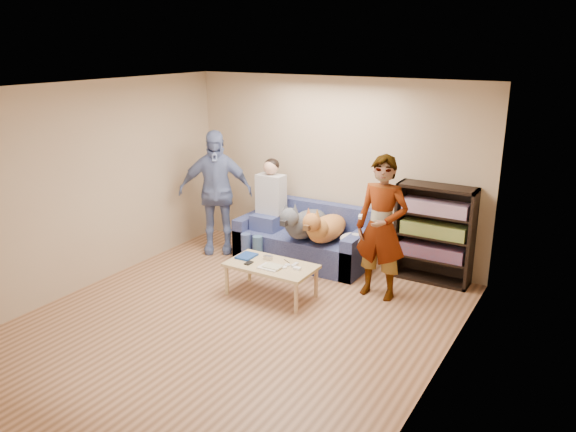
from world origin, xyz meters
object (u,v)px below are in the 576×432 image
Objects in this scene: person_standing_right at (382,228)px; dog_tan at (324,228)px; notebook_blue at (247,256)px; coffee_table at (271,268)px; sofa at (305,242)px; camera_silver at (268,258)px; bookshelf at (434,232)px; person_standing_left at (215,192)px; person_seated at (267,206)px; dog_gray at (304,223)px.

dog_tan is (-0.95, 0.35, -0.26)m from person_standing_right.
notebook_blue is 0.24× the size of coffee_table.
sofa is 1.73× the size of coffee_table.
sofa reaches higher than notebook_blue.
dog_tan is at bearing 70.67° from camera_silver.
notebook_blue is 0.14× the size of sofa.
person_standing_right reaches higher than bookshelf.
person_standing_left reaches higher than sofa.
dog_gray is (0.66, -0.10, -0.13)m from person_seated.
person_standing_left is at bearing -176.12° from dog_tan.
camera_silver is 1.25m from person_seated.
camera_silver is at bearing -109.33° from dog_tan.
person_standing_right reaches higher than dog_gray.
person_standing_right is 6.85× the size of notebook_blue.
person_seated is 1.27× the size of dog_tan.
bookshelf reaches higher than sofa.
person_standing_left is 1.42× the size of bookshelf.
notebook_blue is 1.20m from person_seated.
person_seated reaches higher than sofa.
dog_tan reaches higher than sofa.
bookshelf is (1.80, 0.23, 0.40)m from sofa.
person_standing_right is at bearing -117.73° from bookshelf.
dog_tan is at bearing -27.79° from sofa.
bookshelf reaches higher than notebook_blue.
dog_tan is (1.75, 0.12, -0.29)m from person_standing_left.
dog_tan is 1.05× the size of coffee_table.
person_standing_right is 1.04m from dog_tan.
dog_tan is at bearing -5.74° from person_seated.
sofa is 0.60m from dog_tan.
notebook_blue is at bearing -155.87° from person_standing_right.
camera_silver is 0.94m from dog_gray.
notebook_blue is at bearing 172.87° from coffee_table.
sofa is 1.52× the size of dog_gray.
coffee_table is (-1.15, -0.69, -0.52)m from person_standing_right.
person_standing_right is 0.94m from bookshelf.
dog_gray is (1.43, 0.12, -0.28)m from person_standing_left.
person_seated is (0.77, 0.22, -0.15)m from person_standing_left.
person_standing_right is 1.74m from notebook_blue.
dog_gray is at bearing 166.34° from person_standing_right.
dog_gray is at bearing 73.82° from notebook_blue.
person_seated is (-0.66, 1.02, 0.33)m from camera_silver.
person_standing_left is at bearing -169.52° from bookshelf.
person_standing_left reaches higher than camera_silver.
person_seated is 1.34× the size of coffee_table.
person_standing_left is at bearing -175.33° from dog_gray.
coffee_table is at bearing -7.13° from notebook_blue.
camera_silver is at bearing -84.79° from sofa.
person_seated is at bearing 171.44° from dog_gray.
sofa is at bearing 12.92° from person_seated.
camera_silver is (0.28, 0.07, 0.01)m from notebook_blue.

